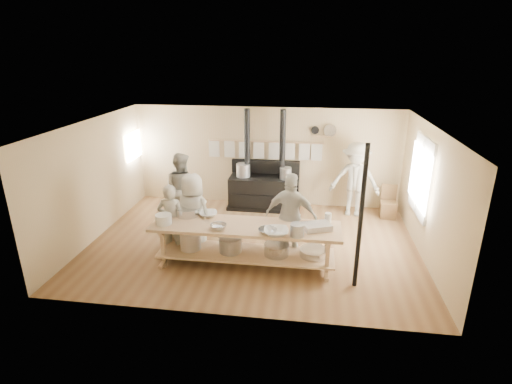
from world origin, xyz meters
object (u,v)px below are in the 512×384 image
stove (264,189)px  cook_right (291,216)px  cook_center (193,213)px  cook_by_window (355,180)px  chair (388,208)px  prep_table (245,241)px  cook_far_left (171,220)px  cook_left (182,188)px  roasting_pan (317,227)px

stove → cook_right: 2.72m
stove → cook_center: size_ratio=1.56×
cook_right → cook_by_window: size_ratio=0.94×
stove → chair: bearing=-3.5°
prep_table → cook_far_left: cook_far_left is taller
prep_table → chair: 4.25m
cook_left → cook_by_window: size_ratio=0.92×
prep_table → cook_by_window: 3.68m
prep_table → chair: size_ratio=4.42×
prep_table → cook_right: cook_right is taller
chair → prep_table: bearing=-134.4°
cook_right → chair: cook_right is taller
cook_left → roasting_pan: 3.67m
cook_far_left → chair: size_ratio=1.87×
prep_table → cook_by_window: cook_by_window is taller
cook_far_left → cook_by_window: 4.65m
cook_center → cook_far_left: bearing=49.5°
cook_right → chair: (2.31, 2.37, -0.64)m
cook_left → cook_by_window: 4.25m
stove → roasting_pan: size_ratio=5.23×
roasting_pan → chair: bearing=57.4°
cook_far_left → cook_right: bearing=-178.4°
prep_table → roasting_pan: roasting_pan is taller
cook_far_left → cook_center: bearing=-151.1°
chair → cook_left: bearing=-164.8°
cook_far_left → chair: bearing=-155.0°
cook_far_left → cook_by_window: (3.82, 2.63, 0.18)m
prep_table → cook_left: cook_left is taller
roasting_pan → stove: bearing=114.1°
prep_table → cook_left: (-1.83, 1.82, 0.35)m
cook_center → cook_right: cook_right is taller
prep_table → cook_by_window: (2.29, 2.85, 0.42)m
cook_right → roasting_pan: (0.50, -0.45, 0.02)m
chair → roasting_pan: roasting_pan is taller
cook_by_window → cook_left: bearing=-157.3°
cook_right → cook_center: bearing=10.2°
cook_left → roasting_pan: bearing=170.7°
stove → chair: (3.16, -0.19, -0.28)m
cook_by_window → chair: 1.11m
stove → cook_far_left: 3.20m
cook_left → cook_right: cook_right is taller
cook_far_left → cook_left: cook_left is taller
stove → cook_far_left: size_ratio=1.71×
cook_far_left → cook_by_window: cook_by_window is taller
cook_far_left → cook_left: 1.64m
prep_table → roasting_pan: size_ratio=7.24×
cook_left → prep_table: bearing=155.6°
cook_left → chair: size_ratio=2.13×
cook_far_left → cook_by_window: size_ratio=0.81×
stove → cook_left: size_ratio=1.50×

